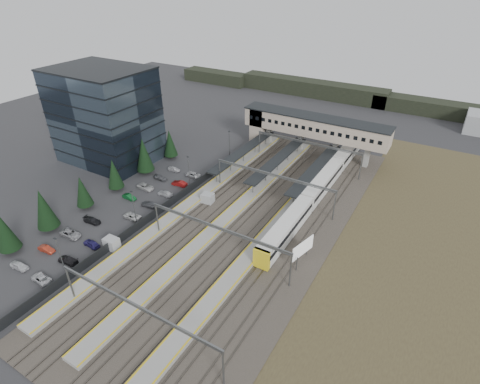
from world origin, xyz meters
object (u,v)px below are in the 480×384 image
Objects in this scene: office_building at (105,116)px; relay_cabin_far at (208,198)px; billboard at (303,249)px; relay_cabin_near at (112,243)px; footbridge at (305,126)px; train at (323,183)px.

office_building is 37.83m from relay_cabin_far.
billboard reaches higher than relay_cabin_far.
footbridge is (14.43, 57.79, 6.81)m from relay_cabin_near.
billboard is (32.24, 14.20, 2.11)m from relay_cabin_near.
billboard reaches higher than relay_cabin_near.
footbridge is at bearing 75.98° from relay_cabin_near.
office_building is at bearing 171.00° from relay_cabin_far.
relay_cabin_near is at bearing -156.23° from billboard.
footbridge is at bearing 124.70° from train.
office_building is at bearing -145.53° from footbridge.
train is (26.73, 40.03, 1.03)m from relay_cabin_near.
footbridge is 47.32m from billboard.
relay_cabin_near is 0.04× the size of train.
relay_cabin_near is at bearing -43.51° from office_building.
office_building is 0.39× the size of train.
train is 26.43m from billboard.
train is (12.30, -17.76, -5.78)m from footbridge.
footbridge reaches higher than relay_cabin_near.
footbridge reaches higher than relay_cabin_far.
train is at bearing 41.45° from relay_cabin_far.
billboard is at bearing -17.10° from relay_cabin_far.
relay_cabin_far reaches higher than relay_cabin_near.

